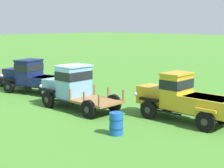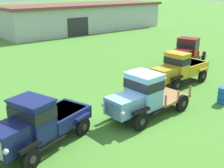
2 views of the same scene
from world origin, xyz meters
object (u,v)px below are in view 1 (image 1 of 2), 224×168
at_px(vintage_truck_second_in_line, 32,76).
at_px(oil_drum_beside_row, 116,124).
at_px(vintage_truck_midrow_center, 72,86).
at_px(vintage_truck_far_side, 183,98).

bearing_deg(vintage_truck_second_in_line, oil_drum_beside_row, -13.45).
distance_m(vintage_truck_second_in_line, oil_drum_beside_row, 10.23).
bearing_deg(vintage_truck_midrow_center, oil_drum_beside_row, -18.56).
relative_size(vintage_truck_midrow_center, vintage_truck_far_side, 1.05).
bearing_deg(oil_drum_beside_row, vintage_truck_far_side, 78.23).
bearing_deg(vintage_truck_midrow_center, vintage_truck_second_in_line, 171.61).
bearing_deg(vintage_truck_midrow_center, vintage_truck_far_side, 19.60).
xyz_separation_m(vintage_truck_midrow_center, oil_drum_beside_row, (4.84, -1.62, -0.73)).
xyz_separation_m(vintage_truck_second_in_line, vintage_truck_far_side, (10.68, 1.24, 0.02)).
distance_m(vintage_truck_second_in_line, vintage_truck_far_side, 10.76).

